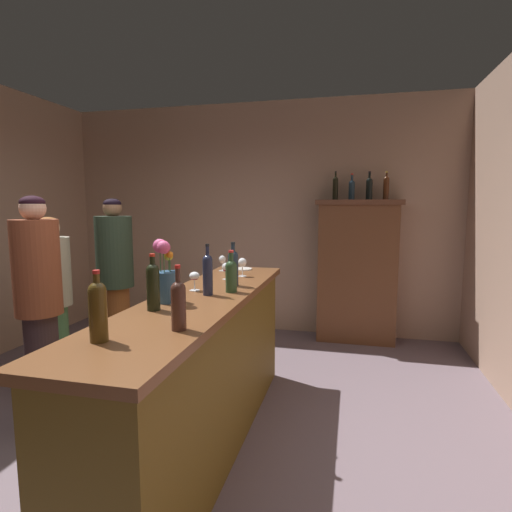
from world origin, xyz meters
name	(u,v)px	position (x,y,z in m)	size (l,w,h in m)	color
floor	(155,454)	(0.00, 0.00, 0.00)	(7.49, 7.49, 0.00)	slate
wall_back	(257,218)	(0.00, 2.94, 1.48)	(5.20, 0.12, 2.96)	tan
bar_counter	(202,372)	(0.28, 0.16, 0.53)	(0.59, 2.64, 1.05)	brown
display_cabinet	(357,269)	(1.31, 2.66, 0.89)	(1.00, 0.38, 1.72)	brown
wine_bottle_syrah	(178,303)	(0.45, -0.54, 1.19)	(0.07, 0.07, 0.32)	#43271F
wine_bottle_rose	(208,273)	(0.32, 0.21, 1.20)	(0.07, 0.07, 0.34)	#1F243B
wine_bottle_merlot	(231,274)	(0.44, 0.34, 1.18)	(0.08, 0.08, 0.29)	#2A4526
wine_bottle_riesling	(153,284)	(0.15, -0.23, 1.20)	(0.07, 0.07, 0.33)	black
wine_bottle_malbec	(98,309)	(0.17, -0.78, 1.20)	(0.08, 0.08, 0.32)	#473412
wine_bottle_chardonnay	(233,266)	(0.39, 0.56, 1.20)	(0.08, 0.08, 0.33)	#1C2C39
wine_glass_front	(226,268)	(0.26, 0.79, 1.15)	(0.06, 0.06, 0.14)	white
wine_glass_mid	(194,277)	(0.17, 0.32, 1.15)	(0.07, 0.07, 0.13)	white
wine_glass_rear	(222,260)	(0.09, 1.19, 1.15)	(0.07, 0.07, 0.14)	white
wine_glass_spare	(242,263)	(0.35, 0.96, 1.17)	(0.07, 0.07, 0.16)	white
flower_arrangement	(166,276)	(0.14, -0.03, 1.21)	(0.16, 0.14, 0.39)	#2E5173
cheese_plate	(242,269)	(0.25, 1.31, 1.06)	(0.18, 0.18, 0.01)	white
display_bottle_left	(335,187)	(1.03, 2.66, 1.87)	(0.06, 0.06, 0.34)	black
display_bottle_midleft	(352,189)	(1.22, 2.66, 1.85)	(0.07, 0.07, 0.31)	#1D2E3B
display_bottle_center	(369,187)	(1.42, 2.66, 1.86)	(0.08, 0.08, 0.33)	black
display_bottle_midright	(386,187)	(1.61, 2.66, 1.87)	(0.07, 0.07, 0.32)	#4E2612
patron_in_navy	(39,303)	(-0.93, 0.10, 0.95)	(0.32, 0.32, 1.72)	#342428
patron_in_grey	(53,297)	(-1.28, 0.64, 0.86)	(0.32, 0.32, 1.55)	#416E46
patron_near_entrance	(115,279)	(-0.98, 1.14, 0.94)	(0.35, 0.35, 1.71)	brown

